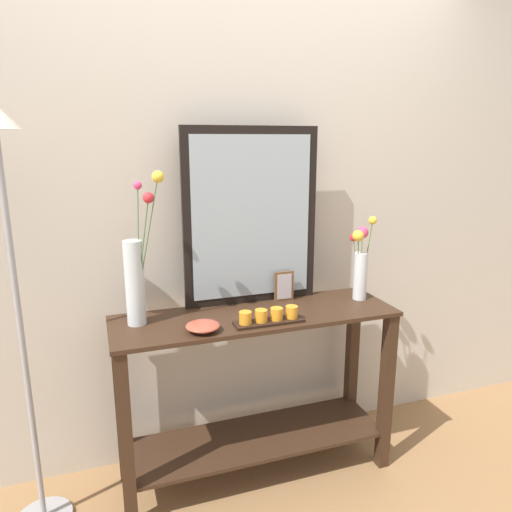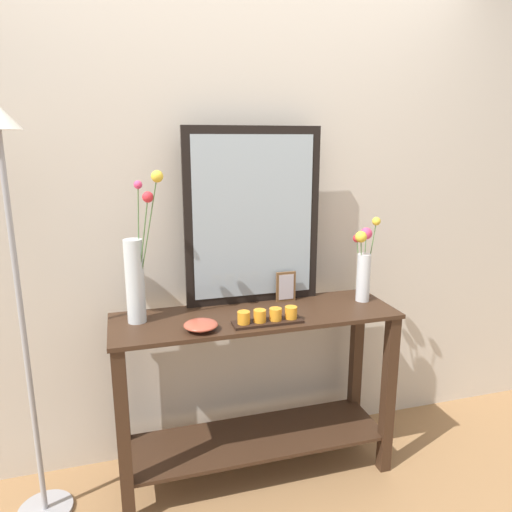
% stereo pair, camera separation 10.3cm
% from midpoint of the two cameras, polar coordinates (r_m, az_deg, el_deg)
% --- Properties ---
extents(ground_plane, '(7.00, 6.00, 0.02)m').
position_cam_midpoint_polar(ground_plane, '(2.70, 1.20, -24.44)').
color(ground_plane, '#997047').
extents(wall_back, '(6.40, 0.08, 2.70)m').
position_cam_midpoint_polar(wall_back, '(2.45, -0.95, 6.54)').
color(wall_back, beige).
rests_on(wall_back, ground).
extents(console_table, '(1.35, 0.42, 0.86)m').
position_cam_midpoint_polar(console_table, '(2.41, 1.27, -14.66)').
color(console_table, '#382316').
rests_on(console_table, ground).
extents(mirror_leaning, '(0.68, 0.03, 0.87)m').
position_cam_midpoint_polar(mirror_leaning, '(2.33, 0.93, 4.66)').
color(mirror_leaning, black).
rests_on(mirror_leaning, console_table).
extents(tall_vase_left, '(0.18, 0.15, 0.68)m').
position_cam_midpoint_polar(tall_vase_left, '(2.15, -12.80, -1.94)').
color(tall_vase_left, silver).
rests_on(tall_vase_left, console_table).
extents(vase_right, '(0.14, 0.14, 0.43)m').
position_cam_midpoint_polar(vase_right, '(2.47, 13.96, -0.88)').
color(vase_right, silver).
rests_on(vase_right, console_table).
extents(candle_tray, '(0.32, 0.09, 0.07)m').
position_cam_midpoint_polar(candle_tray, '(2.15, 2.79, -7.36)').
color(candle_tray, black).
rests_on(candle_tray, console_table).
extents(picture_frame_small, '(0.10, 0.01, 0.15)m').
position_cam_midpoint_polar(picture_frame_small, '(2.42, 4.82, -3.69)').
color(picture_frame_small, brown).
rests_on(picture_frame_small, console_table).
extents(decorative_bowl, '(0.15, 0.15, 0.04)m').
position_cam_midpoint_polar(decorative_bowl, '(2.08, -5.20, -8.24)').
color(decorative_bowl, '#B24C38').
rests_on(decorative_bowl, console_table).
extents(floor_lamp, '(0.24, 0.24, 1.80)m').
position_cam_midpoint_polar(floor_lamp, '(2.10, -25.78, 0.09)').
color(floor_lamp, '#9E9EA3').
rests_on(floor_lamp, ground).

